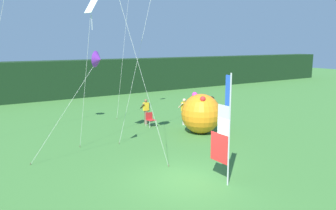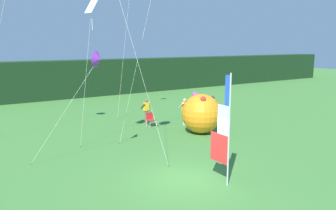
# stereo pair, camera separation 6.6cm
# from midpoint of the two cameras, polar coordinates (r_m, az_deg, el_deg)

# --- Properties ---
(ground_plane) EXTENTS (120.00, 120.00, 0.00)m
(ground_plane) POSITION_cam_midpoint_polar(r_m,az_deg,el_deg) (13.34, 3.06, -12.60)
(ground_plane) COLOR #3D7533
(distant_treeline) EXTENTS (80.00, 2.40, 3.61)m
(distant_treeline) POSITION_cam_midpoint_polar(r_m,az_deg,el_deg) (33.75, -20.47, 3.93)
(distant_treeline) COLOR black
(distant_treeline) RESTS_ON ground
(banner_flag) EXTENTS (0.06, 1.03, 4.19)m
(banner_flag) POSITION_cam_midpoint_polar(r_m,az_deg,el_deg) (12.61, 9.30, -4.43)
(banner_flag) COLOR #B7B7BC
(banner_flag) RESTS_ON ground
(person_near_banner) EXTENTS (0.55, 0.48, 1.66)m
(person_near_banner) POSITION_cam_midpoint_polar(r_m,az_deg,el_deg) (21.94, -3.87, -1.00)
(person_near_banner) COLOR brown
(person_near_banner) RESTS_ON ground
(person_mid_field) EXTENTS (0.55, 0.48, 1.74)m
(person_mid_field) POSITION_cam_midpoint_polar(r_m,az_deg,el_deg) (21.73, 2.67, -0.99)
(person_mid_field) COLOR #B7B2A3
(person_mid_field) RESTS_ON ground
(inflatable_balloon) EXTENTS (2.33, 2.33, 2.41)m
(inflatable_balloon) POSITION_cam_midpoint_polar(r_m,az_deg,el_deg) (19.74, 5.54, -1.45)
(inflatable_balloon) COLOR orange
(inflatable_balloon) RESTS_ON ground
(folding_chair) EXTENTS (0.51, 0.51, 0.89)m
(folding_chair) POSITION_cam_midpoint_polar(r_m,az_deg,el_deg) (21.41, -3.13, -2.30)
(folding_chair) COLOR #BCBCC1
(folding_chair) RESTS_ON ground
(kite_white_diamond_0) EXTENTS (0.89, 1.14, 7.26)m
(kite_white_diamond_0) POSITION_cam_midpoint_polar(r_m,az_deg,el_deg) (16.58, -13.13, 14.62)
(kite_white_diamond_0) COLOR brown
(kite_white_diamond_0) RESTS_ON ground
(kite_purple_delta_5) EXTENTS (3.22, 1.51, 4.91)m
(kite_purple_delta_5) POSITION_cam_midpoint_polar(r_m,az_deg,el_deg) (14.84, -11.97, 7.54)
(kite_purple_delta_5) COLOR brown
(kite_purple_delta_5) RESTS_ON ground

